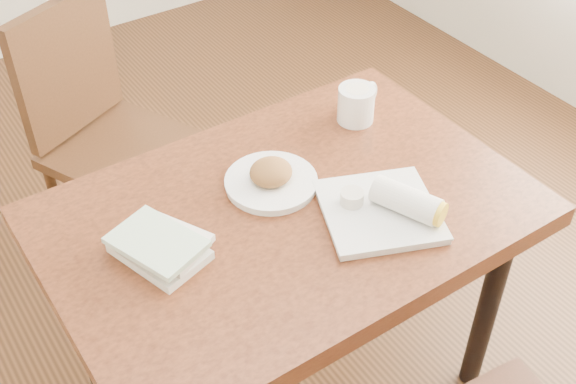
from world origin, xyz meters
TOP-DOWN VIEW (x-y plane):
  - table at (0.00, 0.00)m, footprint 1.18×0.80m
  - chair_far at (-0.16, 0.87)m, footprint 0.56×0.56m
  - plate_scone at (0.01, 0.09)m, footprint 0.24×0.24m
  - coffee_mug at (0.37, 0.20)m, footprint 0.15×0.10m
  - plate_burrito at (0.18, -0.16)m, footprint 0.36×0.36m
  - book_stack at (-0.33, 0.03)m, footprint 0.23×0.26m

SIDE VIEW (x-z plane):
  - chair_far at x=-0.16m, z-range 0.07..1.03m
  - table at x=0.00m, z-range 0.29..1.04m
  - plate_scone at x=0.01m, z-range 0.74..0.81m
  - book_stack at x=-0.33m, z-range 0.75..0.81m
  - plate_burrito at x=0.18m, z-range 0.73..0.82m
  - coffee_mug at x=0.37m, z-range 0.75..0.86m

